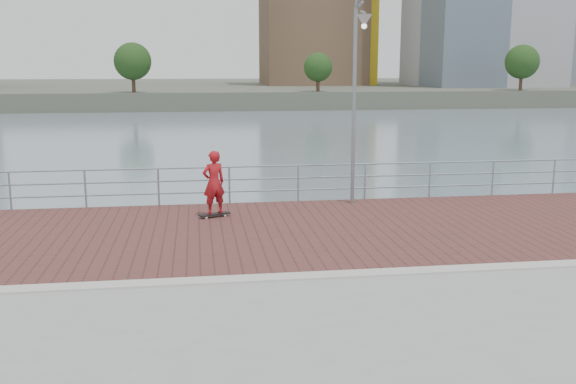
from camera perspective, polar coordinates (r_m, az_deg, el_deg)
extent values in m
plane|color=slate|center=(13.22, 1.29, -15.89)|extent=(400.00, 400.00, 0.00)
cube|color=brown|center=(15.85, -0.83, -3.47)|extent=(40.00, 6.80, 0.02)
cube|color=#B7B5AD|center=(12.43, 1.33, -7.53)|extent=(40.00, 0.40, 0.06)
cube|color=#4C5142|center=(134.21, -7.45, 9.03)|extent=(320.00, 95.00, 2.50)
cylinder|color=#8C9EA8|center=(19.64, -23.48, 0.07)|extent=(0.06, 0.06, 1.10)
cylinder|color=#8C9EA8|center=(19.20, -17.56, 0.24)|extent=(0.06, 0.06, 1.10)
cylinder|color=#8C9EA8|center=(18.97, -11.44, 0.41)|extent=(0.06, 0.06, 1.10)
cylinder|color=#8C9EA8|center=(18.96, -5.23, 0.59)|extent=(0.06, 0.06, 1.10)
cylinder|color=#8C9EA8|center=(19.17, 0.90, 0.75)|extent=(0.06, 0.06, 1.10)
cylinder|color=#8C9EA8|center=(19.59, 6.84, 0.90)|extent=(0.06, 0.06, 1.10)
cylinder|color=#8C9EA8|center=(20.22, 12.47, 1.03)|extent=(0.06, 0.06, 1.10)
cylinder|color=#8C9EA8|center=(21.03, 17.72, 1.15)|extent=(0.06, 0.06, 1.10)
cylinder|color=#8C9EA8|center=(22.00, 22.54, 1.24)|extent=(0.06, 0.06, 1.10)
cylinder|color=#8C9EA8|center=(18.94, -2.16, 2.30)|extent=(39.00, 0.05, 0.05)
cylinder|color=#8C9EA8|center=(19.00, -2.15, 1.19)|extent=(39.00, 0.05, 0.05)
cylinder|color=#8C9EA8|center=(19.07, -2.14, 0.12)|extent=(39.00, 0.05, 0.05)
cylinder|color=gray|center=(18.71, 5.88, 7.41)|extent=(0.11, 0.11, 5.61)
cylinder|color=gray|center=(18.29, 6.43, 16.12)|extent=(0.07, 0.94, 0.07)
cone|color=#B2B2AD|center=(17.82, 6.81, 15.64)|extent=(0.41, 0.41, 0.33)
cube|color=black|center=(17.33, -6.55, -1.96)|extent=(0.87, 0.51, 0.03)
cylinder|color=beige|center=(17.17, -7.28, -2.27)|extent=(0.08, 0.06, 0.07)
cylinder|color=beige|center=(17.38, -5.63, -2.07)|extent=(0.08, 0.06, 0.07)
cylinder|color=beige|center=(17.31, -7.47, -2.16)|extent=(0.08, 0.06, 0.07)
cylinder|color=beige|center=(17.52, -5.83, -1.97)|extent=(0.08, 0.06, 0.07)
imported|color=#A8161D|center=(17.16, -6.62, 0.84)|extent=(0.73, 0.61, 1.71)
cube|color=brown|center=(124.06, 2.11, 16.17)|extent=(18.00, 18.00, 28.72)
cylinder|color=#473323|center=(88.99, -13.59, 9.82)|extent=(0.50, 0.50, 3.83)
sphere|color=#193814|center=(88.98, -13.65, 11.23)|extent=(4.92, 4.92, 4.92)
cylinder|color=#473323|center=(90.24, 2.67, 9.90)|extent=(0.50, 0.50, 3.10)
sphere|color=#193814|center=(90.22, 2.68, 11.03)|extent=(3.99, 3.99, 3.99)
cylinder|color=#473323|center=(100.30, 20.01, 9.58)|extent=(0.50, 0.50, 3.80)
sphere|color=#193814|center=(100.29, 20.09, 10.82)|extent=(4.89, 4.89, 4.89)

